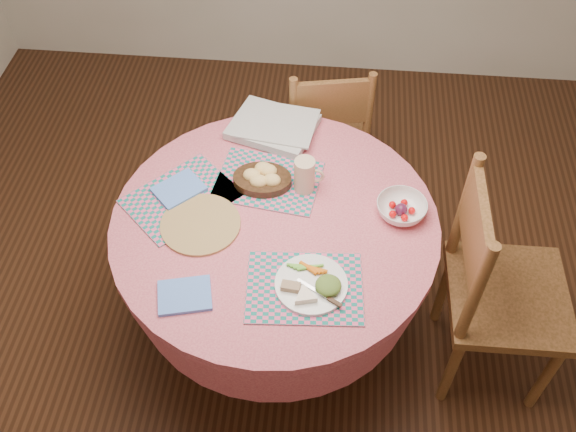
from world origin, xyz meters
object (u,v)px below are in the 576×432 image
at_px(dining_table, 276,252).
at_px(wicker_trivet, 201,224).
at_px(latte_mug, 305,175).
at_px(chair_right, 495,288).
at_px(dinner_plate, 313,284).
at_px(bread_bowl, 262,177).
at_px(chair_back, 325,132).
at_px(fruit_bowl, 401,209).

height_order(dining_table, wicker_trivet, wicker_trivet).
distance_m(wicker_trivet, latte_mug, 0.44).
xyz_separation_m(chair_right, wicker_trivet, (-1.13, 0.03, 0.21)).
xyz_separation_m(wicker_trivet, dinner_plate, (0.44, -0.24, 0.02)).
distance_m(chair_right, bread_bowl, 0.99).
bearing_deg(chair_back, chair_right, 116.66).
xyz_separation_m(latte_mug, fruit_bowl, (0.37, -0.09, -0.05)).
bearing_deg(chair_right, bread_bowl, 73.20).
bearing_deg(chair_right, wicker_trivet, 87.65).
height_order(chair_back, bread_bowl, chair_back).
distance_m(chair_back, latte_mug, 0.74).
height_order(wicker_trivet, fruit_bowl, fruit_bowl).
height_order(chair_right, latte_mug, chair_right).
height_order(bread_bowl, fruit_bowl, bread_bowl).
height_order(chair_back, fruit_bowl, chair_back).
bearing_deg(bread_bowl, wicker_trivet, -131.19).
distance_m(chair_right, fruit_bowl, 0.48).
bearing_deg(chair_right, chair_back, 37.33).
xyz_separation_m(wicker_trivet, latte_mug, (0.37, 0.22, 0.07)).
relative_size(dinner_plate, fruit_bowl, 1.01).
bearing_deg(latte_mug, bread_bowl, 175.48).
xyz_separation_m(dining_table, chair_back, (0.15, 0.82, -0.08)).
xyz_separation_m(chair_back, dinner_plate, (0.01, -1.11, 0.30)).
bearing_deg(chair_back, dining_table, 68.00).
relative_size(chair_back, dinner_plate, 3.59).
xyz_separation_m(bread_bowl, fruit_bowl, (0.54, -0.11, -0.01)).
height_order(bread_bowl, latte_mug, latte_mug).
xyz_separation_m(dining_table, latte_mug, (0.10, 0.17, 0.27)).
distance_m(wicker_trivet, bread_bowl, 0.31).
bearing_deg(latte_mug, chair_right, -18.58).
bearing_deg(chair_back, bread_bowl, 59.38).
bearing_deg(chair_right, latte_mug, 70.78).
height_order(chair_back, wicker_trivet, chair_back).
height_order(chair_right, bread_bowl, chair_right).
bearing_deg(dinner_plate, dining_table, 119.45).
xyz_separation_m(chair_back, fruit_bowl, (0.32, -0.74, 0.31)).
relative_size(dinner_plate, latte_mug, 1.74).
distance_m(dining_table, chair_back, 0.84).
height_order(wicker_trivet, dinner_plate, dinner_plate).
relative_size(bread_bowl, latte_mug, 1.58).
height_order(chair_right, wicker_trivet, chair_right).
bearing_deg(bread_bowl, chair_right, -16.16).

